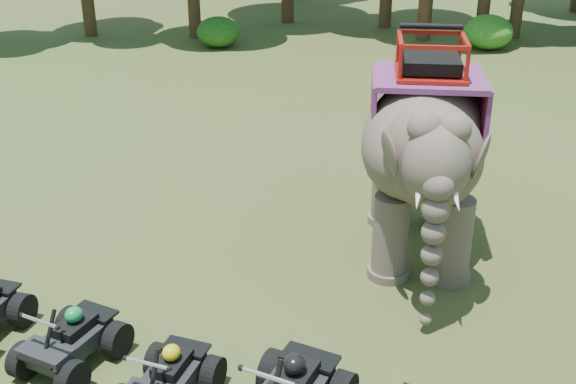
% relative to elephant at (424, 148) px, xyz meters
% --- Properties ---
extents(ground, '(110.00, 110.00, 0.00)m').
position_rel_elephant_xyz_m(ground, '(-1.85, -3.44, -2.19)').
color(ground, '#47381E').
rests_on(ground, ground).
extents(elephant, '(3.73, 5.66, 4.38)m').
position_rel_elephant_xyz_m(elephant, '(0.00, 0.00, 0.00)').
color(elephant, '#50463A').
rests_on(elephant, ground).
extents(atv_1, '(1.26, 1.68, 1.20)m').
position_rel_elephant_xyz_m(atv_1, '(-4.03, -5.68, -1.59)').
color(atv_1, black).
rests_on(atv_1, ground).
extents(atv_2, '(1.23, 1.63, 1.16)m').
position_rel_elephant_xyz_m(atv_2, '(-2.17, -5.85, -1.61)').
color(atv_2, black).
rests_on(atv_2, ground).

